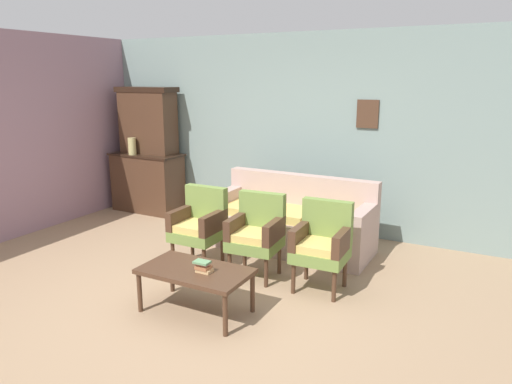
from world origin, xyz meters
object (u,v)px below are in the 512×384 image
side_cabinet (148,182)px  coffee_table (195,274)px  armchair_near_couch_end (322,242)px  book_stack_on_table (203,266)px  armchair_near_cabinet (257,232)px  floral_couch (292,223)px  vase_on_cabinet (132,146)px  armchair_row_middle (200,223)px

side_cabinet → coffee_table: side_cabinet is taller
armchair_near_couch_end → book_stack_on_table: (-0.74, -1.03, -0.03)m
armchair_near_cabinet → armchair_near_couch_end: bearing=1.4°
floral_couch → coffee_table: size_ratio=2.02×
side_cabinet → armchair_near_couch_end: bearing=-22.7°
vase_on_cabinet → armchair_row_middle: (2.16, -1.34, -0.56)m
coffee_table → book_stack_on_table: 0.14m
coffee_table → armchair_near_cabinet: bearing=83.8°
armchair_near_cabinet → armchair_near_couch_end: 0.73m
side_cabinet → armchair_near_couch_end: 3.78m
armchair_near_couch_end → coffee_table: bearing=-129.8°
vase_on_cabinet → armchair_near_couch_end: size_ratio=0.29×
floral_couch → armchair_near_cabinet: (0.00, -0.96, 0.17)m
vase_on_cabinet → armchair_near_cabinet: 3.20m
floral_couch → armchair_near_cabinet: 0.97m
armchair_near_cabinet → coffee_table: bearing=-96.2°
coffee_table → book_stack_on_table: size_ratio=6.41×
armchair_near_cabinet → side_cabinet: bearing=151.8°
floral_couch → armchair_near_cabinet: same height
side_cabinet → vase_on_cabinet: bearing=-124.4°
armchair_near_couch_end → coffee_table: (-0.84, -1.01, -0.12)m
side_cabinet → book_stack_on_table: 3.70m
armchair_row_middle → coffee_table: (0.60, -0.95, -0.12)m
coffee_table → armchair_near_couch_end: bearing=50.2°
side_cabinet → armchair_near_couch_end: side_cabinet is taller
floral_couch → armchair_near_couch_end: same height
armchair_near_cabinet → book_stack_on_table: bearing=-90.3°
vase_on_cabinet → armchair_row_middle: 2.60m
floral_couch → armchair_row_middle: bearing=-125.4°
side_cabinet → coffee_table: (2.64, -2.47, -0.09)m
floral_couch → coffee_table: bearing=-93.1°
side_cabinet → floral_couch: 2.80m
vase_on_cabinet → book_stack_on_table: bearing=-38.9°
floral_couch → book_stack_on_table: size_ratio=12.97×
vase_on_cabinet → armchair_near_couch_end: vase_on_cabinet is taller
armchair_row_middle → coffee_table: size_ratio=0.90×
armchair_row_middle → book_stack_on_table: 1.20m
floral_couch → armchair_near_couch_end: 1.21m
armchair_near_cabinet → coffee_table: 1.01m
vase_on_cabinet → armchair_near_cabinet: (2.87, -1.30, -0.56)m
side_cabinet → book_stack_on_table: size_ratio=7.40×
armchair_near_cabinet → vase_on_cabinet: bearing=155.7°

